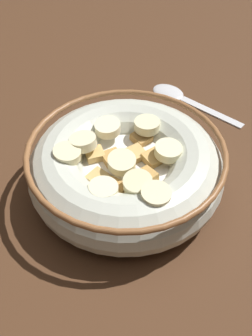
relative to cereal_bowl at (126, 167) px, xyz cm
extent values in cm
cube|color=#472B19|center=(-0.02, 0.01, -4.14)|extent=(114.67, 114.67, 2.00)
cylinder|color=beige|center=(-0.02, 0.01, -2.84)|extent=(10.95, 10.95, 0.60)
torus|color=beige|center=(-0.02, 0.01, -0.25)|extent=(19.91, 19.91, 5.79)
torus|color=brown|center=(-0.02, 0.01, 2.34)|extent=(19.91, 19.91, 0.60)
cylinder|color=white|center=(-0.02, 0.01, 0.39)|extent=(16.44, 16.44, 0.40)
cube|color=tan|center=(-1.07, 0.72, 1.08)|extent=(2.58, 2.59, 0.98)
cube|color=tan|center=(-0.34, -3.29, 0.98)|extent=(2.49, 2.49, 0.81)
cube|color=#AD7F42|center=(-3.60, 0.71, 1.04)|extent=(2.53, 2.55, 0.98)
cube|color=#AD7F42|center=(2.39, -6.38, 1.04)|extent=(2.49, 2.52, 1.02)
cube|color=tan|center=(3.07, -1.93, 0.99)|extent=(2.44, 2.42, 0.91)
cube|color=tan|center=(-5.96, -0.68, 1.03)|extent=(2.28, 2.25, 0.93)
cube|color=#B78947|center=(1.53, 2.45, 0.93)|extent=(2.55, 2.56, 0.97)
cube|color=#B78947|center=(-0.07, -1.48, 0.97)|extent=(2.55, 2.55, 0.85)
cube|color=tan|center=(-0.88, 2.56, 1.12)|extent=(2.58, 2.60, 1.05)
cube|color=tan|center=(-6.27, -2.42, 0.99)|extent=(2.54, 2.51, 1.01)
cube|color=#AD7F42|center=(3.91, 0.05, 1.05)|extent=(2.15, 2.22, 1.03)
cube|color=#B78947|center=(4.00, 5.52, 1.10)|extent=(2.49, 2.49, 0.83)
cylinder|color=beige|center=(-1.33, 3.96, 2.10)|extent=(2.84, 2.87, 1.26)
cylinder|color=beige|center=(-4.55, 1.06, 2.10)|extent=(3.08, 3.06, 1.12)
cylinder|color=beige|center=(2.04, -5.33, 2.40)|extent=(3.68, 3.75, 1.31)
cylinder|color=#F4EABC|center=(0.04, -4.42, 2.42)|extent=(3.21, 3.21, 1.51)
cylinder|color=beige|center=(3.60, 2.11, 2.04)|extent=(3.58, 3.51, 1.38)
cylinder|color=#F9EFC6|center=(-3.09, -2.82, 2.12)|extent=(3.87, 3.84, 1.17)
cylinder|color=beige|center=(4.90, 4.08, 2.46)|extent=(3.04, 3.04, 1.23)
cylinder|color=beige|center=(1.54, -0.45, 2.21)|extent=(3.80, 3.77, 1.49)
cylinder|color=#F4EABC|center=(5.13, -0.70, 1.98)|extent=(3.21, 3.18, 1.18)
ellipsoid|color=silver|center=(-18.19, 1.01, -2.74)|extent=(4.95, 5.54, 0.80)
cube|color=silver|center=(-15.33, 7.21, -2.96)|extent=(4.72, 8.70, 0.36)
camera|label=1|loc=(27.82, 7.64, 29.78)|focal=43.62mm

